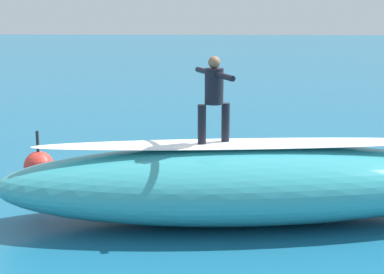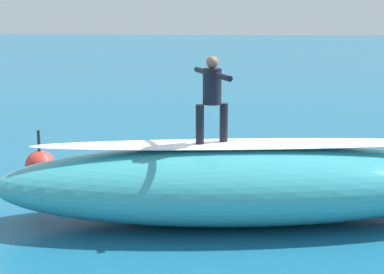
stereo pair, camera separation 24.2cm
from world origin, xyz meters
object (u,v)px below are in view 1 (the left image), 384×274
Objects in this scene: surfer_paddling at (173,158)px; buoy_marker at (39,166)px; surfboard_paddling at (176,165)px; surfboard_riding at (214,144)px; surfer_riding at (214,93)px.

buoy_marker is at bearing -115.42° from surfer_paddling.
surfer_paddling is at bearing -154.28° from buoy_marker.
surfer_paddling is at bearing 180.00° from surfboard_paddling.
surfboard_riding is at bearing -37.57° from surfboard_paddling.
surfboard_riding is 1.70× the size of buoy_marker.
surfboard_riding is 1.59× the size of surfer_paddling.
surfer_paddling is 3.48m from buoy_marker.
surfer_riding is at bearing -37.57° from surfboard_paddling.
surfboard_riding is 1.26× the size of surfer_riding.
surfer_riding is 1.26× the size of surfer_paddling.
surfer_riding is at bearing -36.60° from surfer_paddling.
buoy_marker reaches higher than surfer_paddling.
buoy_marker is at bearing -117.14° from surfboard_paddling.
surfer_riding reaches higher than surfer_paddling.
surfboard_paddling is 1.69× the size of surfer_paddling.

